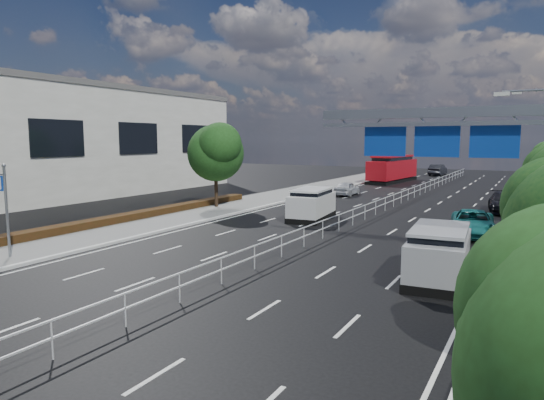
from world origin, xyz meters
The scene contains 17 objects.
ground centered at (0.00, 0.00, 0.00)m, with size 160.00×160.00×0.00m, color black.
kerb_near centered at (-9.00, 0.00, 0.07)m, with size 0.25×140.00×0.15m, color silver.
kerb_far centered at (9.00, 0.00, 0.07)m, with size 0.25×140.00×0.15m, color silver.
median_fence centered at (0.00, 22.50, 0.53)m, with size 0.05×85.00×1.02m.
hedge_near centered at (-13.30, 5.00, 0.36)m, with size 1.00×36.00×0.44m, color black.
toilet_sign centered at (-10.95, 0.00, 2.94)m, with size 1.62×0.18×4.34m.
overhead_gantry centered at (6.74, 10.05, 5.61)m, with size 10.24×0.38×7.45m.
near_building centered at (-30.00, 18.00, 5.00)m, with size 12.00×38.00×10.00m, color beige.
near_tree_back centered at (-11.94, 17.97, 4.61)m, with size 4.84×4.51×6.69m.
white_minivan centered at (-3.23, 16.84, 1.03)m, with size 2.62×5.04×2.10m.
red_bus centered at (-6.43, 48.71, 1.76)m, with size 3.70×11.51×3.38m.
near_car_silver centered at (-6.18, 31.55, 0.67)m, with size 1.59×3.96×1.35m, color #B4B6BC.
near_car_dark centered at (-3.46, 62.96, 0.84)m, with size 1.78×5.11×1.68m, color black.
silver_minivan centered at (7.00, 6.21, 1.01)m, with size 2.50×5.11×2.06m.
parked_car_teal centered at (7.03, 16.23, 0.71)m, with size 2.34×5.08×1.41m, color #176A69.
parked_car_dark centered at (7.94, 26.75, 0.73)m, with size 2.05×5.05×1.46m, color black.
pedestrian_b centered at (10.25, 24.27, 0.97)m, with size 0.81×0.63×1.66m, color gray.
Camera 1 is at (10.27, -12.90, 5.40)m, focal length 32.00 mm.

